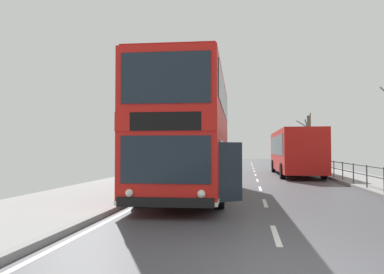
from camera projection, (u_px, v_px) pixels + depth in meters
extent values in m
cube|color=silver|center=(276.00, 235.00, 7.94)|extent=(0.12, 2.00, 0.00)
cube|color=silver|center=(265.00, 203.00, 12.69)|extent=(0.12, 2.00, 0.00)
cube|color=silver|center=(260.00, 189.00, 17.44)|extent=(0.12, 2.00, 0.00)
cube|color=silver|center=(257.00, 180.00, 22.19)|extent=(0.12, 2.00, 0.00)
cube|color=silver|center=(255.00, 175.00, 26.94)|extent=(0.12, 2.00, 0.00)
cube|color=silver|center=(254.00, 171.00, 31.69)|extent=(0.12, 2.00, 0.00)
cube|color=silver|center=(253.00, 168.00, 36.44)|extent=(0.12, 2.00, 0.00)
cube|color=silver|center=(253.00, 166.00, 41.19)|extent=(0.12, 2.00, 0.00)
cube|color=silver|center=(252.00, 164.00, 45.94)|extent=(0.12, 2.00, 0.00)
cube|color=silver|center=(252.00, 163.00, 50.69)|extent=(0.12, 2.00, 0.00)
cube|color=silver|center=(251.00, 162.00, 55.44)|extent=(0.12, 2.00, 0.00)
cube|color=silver|center=(23.00, 264.00, 5.92)|extent=(0.12, 133.00, 0.00)
cube|color=gray|center=(2.00, 259.00, 5.97)|extent=(0.20, 140.00, 0.14)
cube|color=red|center=(190.00, 162.00, 14.68)|extent=(2.83, 10.36, 1.85)
cube|color=red|center=(190.00, 131.00, 14.71)|extent=(2.84, 10.41, 0.48)
cube|color=red|center=(190.00, 103.00, 14.75)|extent=(2.83, 10.36, 1.69)
cube|color=#A91511|center=(190.00, 79.00, 14.78)|extent=(2.74, 10.05, 0.08)
cube|color=#19232D|center=(165.00, 160.00, 9.56)|extent=(2.25, 0.09, 1.18)
cube|color=black|center=(165.00, 121.00, 9.59)|extent=(1.79, 0.08, 0.46)
cube|color=#19232D|center=(165.00, 77.00, 9.62)|extent=(2.25, 0.09, 1.28)
cube|color=black|center=(165.00, 202.00, 9.52)|extent=(2.43, 0.14, 0.24)
cube|color=white|center=(190.00, 185.00, 14.65)|extent=(2.85, 10.41, 0.10)
cube|color=#19232D|center=(225.00, 155.00, 14.79)|extent=(0.23, 8.03, 0.96)
cube|color=#19232D|center=(224.00, 100.00, 14.61)|extent=(0.26, 9.26, 1.01)
cube|color=#19232D|center=(158.00, 155.00, 15.09)|extent=(0.23, 8.03, 0.96)
cube|color=#19232D|center=(157.00, 101.00, 14.90)|extent=(0.26, 9.26, 1.01)
sphere|color=white|center=(201.00, 194.00, 9.41)|extent=(0.21, 0.21, 0.20)
sphere|color=white|center=(129.00, 193.00, 9.62)|extent=(0.21, 0.21, 0.20)
cube|color=#19232D|center=(230.00, 172.00, 10.43)|extent=(0.67, 0.51, 1.59)
cube|color=black|center=(217.00, 171.00, 10.76)|extent=(0.12, 0.90, 1.59)
cylinder|color=black|center=(219.00, 191.00, 11.58)|extent=(0.33, 1.05, 1.04)
cylinder|color=black|center=(139.00, 190.00, 11.86)|extent=(0.33, 1.05, 1.04)
cylinder|color=black|center=(225.00, 177.00, 17.74)|extent=(0.33, 1.05, 1.04)
cylinder|color=black|center=(172.00, 176.00, 18.02)|extent=(0.33, 1.05, 1.04)
cube|color=red|center=(295.00, 151.00, 26.72)|extent=(2.56, 10.95, 2.70)
cube|color=#19232D|center=(276.00, 145.00, 26.90)|extent=(0.09, 9.29, 1.30)
cube|color=#19232D|center=(314.00, 145.00, 26.57)|extent=(0.09, 9.29, 1.30)
cube|color=#19232D|center=(286.00, 147.00, 32.16)|extent=(2.14, 0.05, 1.62)
cylinder|color=black|center=(273.00, 166.00, 30.27)|extent=(0.29, 0.96, 0.96)
cylinder|color=black|center=(305.00, 166.00, 29.95)|extent=(0.29, 0.96, 0.96)
cylinder|color=black|center=(282.00, 171.00, 23.21)|extent=(0.29, 0.96, 0.96)
cylinder|color=black|center=(324.00, 171.00, 22.89)|extent=(0.29, 0.96, 0.96)
cylinder|color=#2D3338|center=(384.00, 180.00, 14.40)|extent=(0.05, 0.05, 0.95)
cylinder|color=#2D3338|center=(367.00, 176.00, 16.48)|extent=(0.05, 0.05, 0.95)
cylinder|color=#2D3338|center=(353.00, 173.00, 18.57)|extent=(0.05, 0.05, 0.95)
cylinder|color=#2D3338|center=(343.00, 171.00, 20.65)|extent=(0.05, 0.05, 0.95)
cylinder|color=#2D3338|center=(334.00, 169.00, 22.73)|extent=(0.05, 0.05, 0.95)
cylinder|color=#2D3338|center=(327.00, 167.00, 24.82)|extent=(0.05, 0.05, 0.95)
cylinder|color=#2D3338|center=(320.00, 166.00, 26.90)|extent=(0.05, 0.05, 0.95)
cylinder|color=#2D3338|center=(367.00, 166.00, 16.49)|extent=(0.04, 21.06, 0.04)
cylinder|color=#2D3338|center=(367.00, 175.00, 16.48)|extent=(0.04, 21.06, 0.04)
cylinder|color=brown|center=(309.00, 140.00, 40.97)|extent=(0.40, 0.40, 5.21)
cylinder|color=brown|center=(306.00, 135.00, 40.59)|extent=(0.80, 0.98, 0.63)
cylinder|color=brown|center=(303.00, 124.00, 41.64)|extent=(1.25, 1.18, 0.93)
cylinder|color=brown|center=(305.00, 132.00, 40.81)|extent=(0.94, 0.63, 1.03)
cylinder|color=brown|center=(307.00, 126.00, 40.18)|extent=(0.77, 1.87, 1.28)
cylinder|color=brown|center=(310.00, 117.00, 40.48)|extent=(0.12, 1.21, 0.78)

